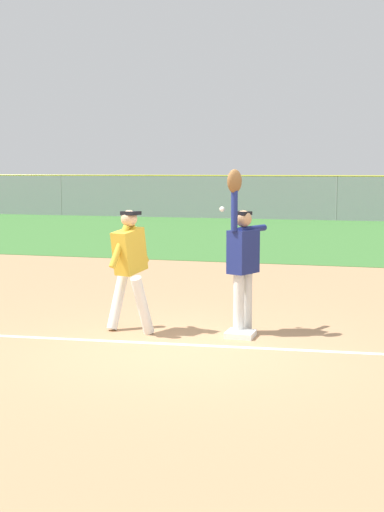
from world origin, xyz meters
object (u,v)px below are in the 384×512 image
Objects in this scene: fielder at (242,254)px; parked_car_tan at (254,201)px; parked_car_silver at (364,202)px; first_base at (240,334)px; baseball at (222,209)px; runner at (130,262)px.

fielder is 26.87m from parked_car_tan.
parked_car_silver is at bearing -68.41° from fielder.
parked_car_tan is (-4.92, 26.64, 0.63)m from first_base.
baseball is at bearing -98.37° from parked_car_silver.
fielder is at bearing 97.16° from first_base.
first_base is at bearing -49.58° from baseball.
runner reaches higher than parked_car_tan.
runner is 26.99m from parked_car_tan.
runner is 27.39m from parked_car_silver.
fielder is at bearing -32.40° from baseball.
first_base is at bearing 22.80° from runner.
first_base is at bearing -79.95° from parked_car_tan.
runner is at bearing -154.15° from baseball.
first_base is 0.22× the size of runner.
baseball is (-0.37, 0.43, 1.68)m from first_base.
first_base is at bearing -97.57° from parked_car_silver.
runner is 0.37× the size of parked_car_silver.
runner is at bearing -83.25° from parked_car_tan.
parked_car_silver is at bearing 5.30° from parked_car_tan.
runner reaches higher than parked_car_silver.
parked_car_silver is at bearing 88.20° from baseball.
parked_car_silver is (2.02, 27.32, -0.32)m from runner.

